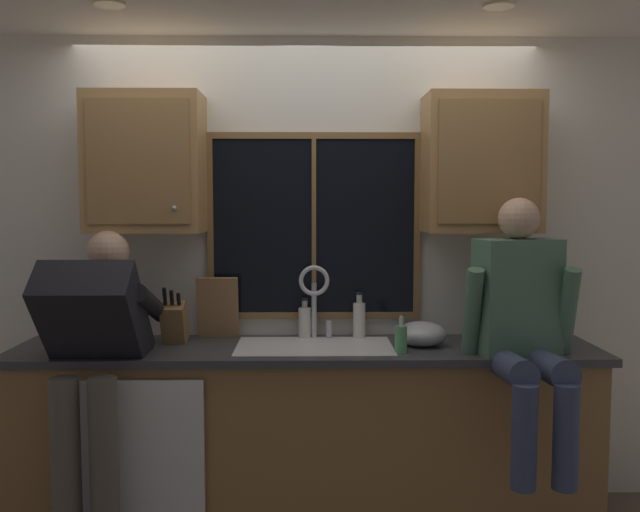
# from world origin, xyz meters

# --- Properties ---
(back_wall) EXTENTS (5.32, 0.12, 2.55)m
(back_wall) POSITION_xyz_m (0.00, 0.06, 1.27)
(back_wall) COLOR silver
(back_wall) RESTS_ON floor
(ceiling_downlight_left) EXTENTS (0.14, 0.14, 0.01)m
(ceiling_downlight_left) POSITION_xyz_m (-0.88, -0.60, 2.54)
(ceiling_downlight_left) COLOR #FFEAB2
(ceiling_downlight_right) EXTENTS (0.14, 0.14, 0.01)m
(ceiling_downlight_right) POSITION_xyz_m (0.88, -0.60, 2.54)
(ceiling_downlight_right) COLOR #FFEAB2
(window_glass) EXTENTS (1.10, 0.02, 0.95)m
(window_glass) POSITION_xyz_m (0.04, -0.01, 1.52)
(window_glass) COLOR black
(window_frame_top) EXTENTS (1.17, 0.02, 0.04)m
(window_frame_top) POSITION_xyz_m (0.04, -0.02, 2.02)
(window_frame_top) COLOR brown
(window_frame_bottom) EXTENTS (1.17, 0.02, 0.04)m
(window_frame_bottom) POSITION_xyz_m (0.04, -0.02, 1.03)
(window_frame_bottom) COLOR brown
(window_frame_left) EXTENTS (0.03, 0.02, 0.95)m
(window_frame_left) POSITION_xyz_m (-0.52, -0.02, 1.52)
(window_frame_left) COLOR brown
(window_frame_right) EXTENTS (0.03, 0.02, 0.95)m
(window_frame_right) POSITION_xyz_m (0.61, -0.02, 1.52)
(window_frame_right) COLOR brown
(window_mullion_center) EXTENTS (0.02, 0.02, 0.95)m
(window_mullion_center) POSITION_xyz_m (0.04, -0.02, 1.52)
(window_mullion_center) COLOR brown
(lower_cabinet_run) EXTENTS (2.92, 0.58, 0.88)m
(lower_cabinet_run) POSITION_xyz_m (0.00, -0.29, 0.44)
(lower_cabinet_run) COLOR olive
(lower_cabinet_run) RESTS_ON floor
(countertop) EXTENTS (2.98, 0.62, 0.04)m
(countertop) POSITION_xyz_m (0.00, -0.31, 0.90)
(countertop) COLOR #38383D
(countertop) RESTS_ON lower_cabinet_run
(dishwasher_front) EXTENTS (0.60, 0.02, 0.74)m
(dishwasher_front) POSITION_xyz_m (-0.78, -0.61, 0.46)
(dishwasher_front) COLOR white
(upper_cabinet_left) EXTENTS (0.59, 0.36, 0.72)m
(upper_cabinet_left) POSITION_xyz_m (-0.83, -0.17, 1.86)
(upper_cabinet_left) COLOR #A87A47
(upper_cabinet_right) EXTENTS (0.59, 0.36, 0.72)m
(upper_cabinet_right) POSITION_xyz_m (0.92, -0.17, 1.86)
(upper_cabinet_right) COLOR #A87A47
(sink) EXTENTS (0.80, 0.46, 0.21)m
(sink) POSITION_xyz_m (0.04, -0.30, 0.82)
(sink) COLOR silver
(sink) RESTS_ON lower_cabinet_run
(faucet) EXTENTS (0.18, 0.09, 0.40)m
(faucet) POSITION_xyz_m (0.05, -0.12, 1.17)
(faucet) COLOR silver
(faucet) RESTS_ON countertop
(person_standing) EXTENTS (0.53, 0.71, 1.52)m
(person_standing) POSITION_xyz_m (-0.99, -0.59, 0.95)
(person_standing) COLOR #595147
(person_standing) RESTS_ON floor
(person_sitting_on_counter) EXTENTS (0.54, 0.64, 1.26)m
(person_sitting_on_counter) POSITION_xyz_m (1.03, -0.57, 1.10)
(person_sitting_on_counter) COLOR #384260
(person_sitting_on_counter) RESTS_ON countertop
(knife_block) EXTENTS (0.12, 0.18, 0.32)m
(knife_block) POSITION_xyz_m (-0.69, -0.22, 1.03)
(knife_block) COLOR olive
(knife_block) RESTS_ON countertop
(cutting_board) EXTENTS (0.22, 0.09, 0.34)m
(cutting_board) POSITION_xyz_m (-0.48, -0.09, 1.09)
(cutting_board) COLOR #997047
(cutting_board) RESTS_ON countertop
(mixing_bowl) EXTENTS (0.26, 0.26, 0.13)m
(mixing_bowl) POSITION_xyz_m (0.60, -0.28, 0.98)
(mixing_bowl) COLOR #B7B7BC
(mixing_bowl) RESTS_ON countertop
(soap_dispenser) EXTENTS (0.06, 0.07, 0.18)m
(soap_dispenser) POSITION_xyz_m (0.47, -0.45, 0.99)
(soap_dispenser) COLOR #59A566
(soap_dispenser) RESTS_ON countertop
(bottle_green_glass) EXTENTS (0.07, 0.07, 0.22)m
(bottle_green_glass) POSITION_xyz_m (-0.01, -0.07, 1.01)
(bottle_green_glass) COLOR silver
(bottle_green_glass) RESTS_ON countertop
(bottle_tall_clear) EXTENTS (0.07, 0.07, 0.25)m
(bottle_tall_clear) POSITION_xyz_m (0.29, -0.08, 1.02)
(bottle_tall_clear) COLOR silver
(bottle_tall_clear) RESTS_ON countertop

